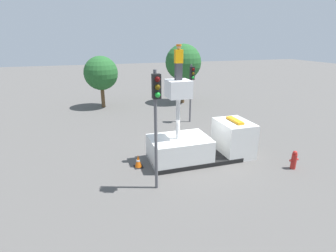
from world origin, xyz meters
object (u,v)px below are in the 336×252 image
(bucket_truck, at_px, (201,143))
(tree_left_bg, at_px, (101,73))
(traffic_light_pole, at_px, (156,109))
(tree_right_bg, at_px, (183,62))
(traffic_cone_rear, at_px, (138,161))
(worker, at_px, (179,62))
(traffic_light_across, at_px, (192,82))
(fire_hydrant, at_px, (294,160))

(bucket_truck, height_order, tree_left_bg, tree_left_bg)
(traffic_light_pole, bearing_deg, tree_right_bg, 65.56)
(bucket_truck, xyz_separation_m, traffic_cone_rear, (-3.67, 0.02, -0.60))
(worker, height_order, tree_left_bg, worker)
(worker, height_order, traffic_light_pole, worker)
(traffic_light_across, distance_m, tree_right_bg, 6.99)
(traffic_light_pole, relative_size, tree_right_bg, 0.89)
(traffic_light_pole, relative_size, fire_hydrant, 5.31)
(traffic_light_pole, xyz_separation_m, traffic_cone_rear, (-0.40, 2.42, -3.51))
(bucket_truck, height_order, worker, worker)
(traffic_light_pole, xyz_separation_m, tree_left_bg, (-1.18, 16.27, -0.47))
(traffic_cone_rear, relative_size, tree_right_bg, 0.12)
(traffic_light_pole, height_order, tree_left_bg, traffic_light_pole)
(tree_left_bg, bearing_deg, traffic_light_pole, -85.86)
(bucket_truck, distance_m, traffic_light_across, 7.29)
(bucket_truck, relative_size, traffic_cone_rear, 8.37)
(traffic_light_pole, xyz_separation_m, traffic_light_across, (5.31, 8.99, -0.53))
(tree_left_bg, bearing_deg, traffic_cone_rear, -86.80)
(traffic_light_pole, bearing_deg, worker, 52.72)
(tree_right_bg, bearing_deg, fire_hydrant, -88.82)
(bucket_truck, relative_size, fire_hydrant, 5.80)
(bucket_truck, bearing_deg, traffic_cone_rear, 179.70)
(worker, relative_size, traffic_cone_rear, 2.46)
(bucket_truck, xyz_separation_m, traffic_light_pole, (-3.27, -2.40, 2.91))
(bucket_truck, xyz_separation_m, traffic_light_across, (2.05, 6.59, 2.38))
(traffic_light_pole, relative_size, tree_left_bg, 1.08)
(fire_hydrant, xyz_separation_m, tree_right_bg, (-0.33, 15.91, 3.73))
(bucket_truck, bearing_deg, tree_left_bg, 107.77)
(traffic_light_across, bearing_deg, tree_right_bg, 74.87)
(bucket_truck, height_order, traffic_light_pole, traffic_light_pole)
(worker, distance_m, traffic_light_pole, 3.43)
(tree_left_bg, xyz_separation_m, tree_right_bg, (8.30, -0.60, 0.85))
(bucket_truck, relative_size, traffic_light_across, 1.27)
(worker, height_order, fire_hydrant, worker)
(traffic_cone_rear, xyz_separation_m, tree_left_bg, (-0.77, 13.85, 3.04))
(tree_right_bg, bearing_deg, traffic_light_across, -105.13)
(bucket_truck, relative_size, tree_left_bg, 1.18)
(fire_hydrant, relative_size, traffic_cone_rear, 1.44)
(traffic_light_across, bearing_deg, tree_left_bg, 131.70)
(worker, relative_size, traffic_light_pole, 0.32)
(worker, distance_m, tree_right_bg, 14.35)
(bucket_truck, height_order, tree_right_bg, tree_right_bg)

